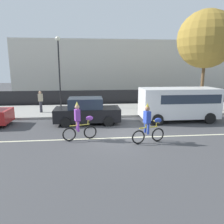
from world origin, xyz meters
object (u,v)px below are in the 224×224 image
parade_cyclist_cobalt (149,126)px  street_lamp_post (59,61)px  parked_van_white (180,102)px  parked_car_black (87,111)px  parade_cyclist_purple (80,123)px  pedestrian_onlooker (41,101)px

parade_cyclist_cobalt → street_lamp_post: street_lamp_post is taller
parade_cyclist_cobalt → parked_van_white: size_ratio=0.38×
parade_cyclist_cobalt → parked_car_black: (-2.93, 3.97, -0.06)m
parade_cyclist_cobalt → parked_car_black: size_ratio=0.47×
parked_van_white → parked_car_black: (-6.11, -0.06, -0.50)m
parade_cyclist_purple → parked_van_white: size_ratio=0.38×
pedestrian_onlooker → street_lamp_post: bearing=64.0°
parked_van_white → street_lamp_post: size_ratio=0.85×
parked_van_white → parked_car_black: bearing=-179.5°
pedestrian_onlooker → parked_van_white: bearing=-17.5°
street_lamp_post → pedestrian_onlooker: street_lamp_post is taller
street_lamp_post → pedestrian_onlooker: bearing=-116.0°
parked_van_white → parked_car_black: size_ratio=1.22×
parade_cyclist_cobalt → parked_car_black: 4.94m
parade_cyclist_cobalt → pedestrian_onlooker: size_ratio=1.19×
parked_van_white → pedestrian_onlooker: bearing=162.5°
parked_car_black → street_lamp_post: (-2.31, 5.51, 3.21)m
parked_van_white → street_lamp_post: 10.39m
parked_car_black → pedestrian_onlooker: (-3.49, 3.09, 0.23)m
parade_cyclist_cobalt → parked_van_white: (3.18, 4.03, 0.44)m
parade_cyclist_cobalt → parked_car_black: parade_cyclist_cobalt is taller
parade_cyclist_purple → parked_van_white: 7.22m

